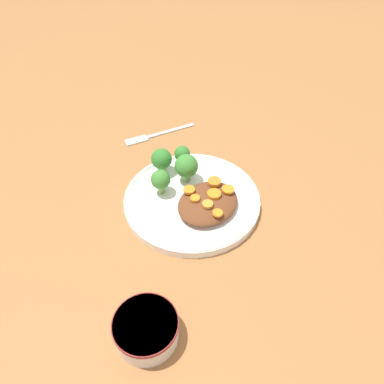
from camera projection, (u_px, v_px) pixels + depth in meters
The scene contains 16 objects.
ground_plane at pixel (192, 203), 0.75m from camera, with size 4.00×4.00×0.00m, color #9E6638.
plate at pixel (192, 199), 0.74m from camera, with size 0.27×0.27×0.02m.
dip_bowl at pixel (146, 329), 0.54m from camera, with size 0.10×0.10×0.04m.
stew_mound at pixel (207, 204), 0.71m from camera, with size 0.13×0.10×0.02m, color brown.
broccoli_floret_0 at pixel (182, 154), 0.79m from camera, with size 0.03×0.03×0.05m.
broccoli_floret_1 at pixel (161, 180), 0.72m from camera, with size 0.04×0.04×0.05m.
broccoli_floret_2 at pixel (162, 159), 0.77m from camera, with size 0.04×0.04×0.06m.
broccoli_floret_3 at pixel (186, 167), 0.75m from camera, with size 0.05×0.05×0.06m.
carrot_slice_0 at pixel (218, 213), 0.67m from camera, with size 0.02×0.02×0.00m, color orange.
carrot_slice_1 at pixel (208, 204), 0.69m from camera, with size 0.02×0.02×0.01m, color orange.
carrot_slice_2 at pixel (195, 198), 0.70m from camera, with size 0.02×0.02×0.00m, color orange.
carrot_slice_3 at pixel (214, 182), 0.73m from camera, with size 0.03×0.03×0.01m, color orange.
carrot_slice_4 at pixel (228, 189), 0.72m from camera, with size 0.02×0.02×0.00m, color orange.
carrot_slice_5 at pixel (190, 190), 0.71m from camera, with size 0.02×0.02×0.00m, color orange.
carrot_slice_6 at pixel (214, 194), 0.71m from camera, with size 0.03×0.03×0.01m, color orange.
fork at pixel (154, 135), 0.91m from camera, with size 0.17×0.09×0.01m.
Camera 1 is at (-0.39, -0.34, 0.55)m, focal length 35.00 mm.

